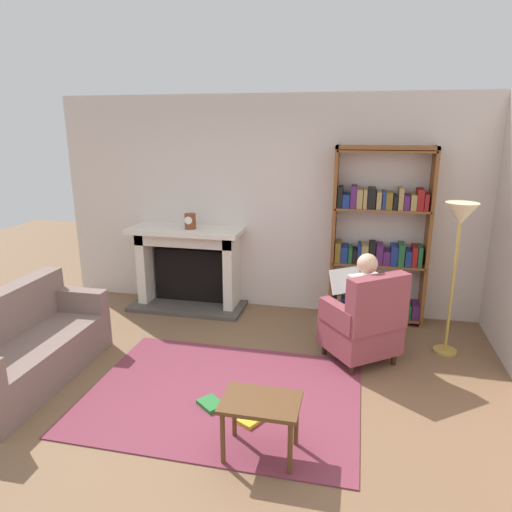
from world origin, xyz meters
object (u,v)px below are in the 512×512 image
armchair_reading (365,323)px  seated_reader (358,301)px  floor_lamp (460,228)px  bookshelf (379,242)px  mantel_clock (190,221)px  side_table (261,409)px  fireplace (189,264)px  sofa_floral (24,349)px

armchair_reading → seated_reader: seated_reader is taller
armchair_reading → floor_lamp: bearing=168.1°
bookshelf → floor_lamp: bookshelf is taller
mantel_clock → seated_reader: bearing=-23.5°
bookshelf → side_table: 2.92m
fireplace → side_table: size_ratio=2.66×
fireplace → floor_lamp: size_ratio=0.93×
floor_lamp → mantel_clock: bearing=168.9°
seated_reader → bookshelf: bearing=-138.5°
fireplace → side_table: bearing=-60.2°
fireplace → sofa_floral: fireplace is taller
seated_reader → sofa_floral: 3.24m
armchair_reading → sofa_floral: 3.26m
sofa_floral → mantel_clock: bearing=-24.6°
armchair_reading → seated_reader: (-0.07, 0.09, 0.20)m
armchair_reading → seated_reader: bearing=-90.0°
mantel_clock → floor_lamp: 3.11m
fireplace → seated_reader: (2.19, -1.02, 0.05)m
side_table → bookshelf: bearing=72.6°
bookshelf → armchair_reading: bookshelf is taller
fireplace → armchair_reading: size_ratio=1.54×
fireplace → seated_reader: seated_reader is taller
seated_reader → side_table: 1.81m
mantel_clock → bookshelf: bookshelf is taller
mantel_clock → armchair_reading: size_ratio=0.20×
bookshelf → seated_reader: bookshelf is taller
armchair_reading → floor_lamp: (0.86, 0.41, 0.93)m
fireplace → armchair_reading: (2.26, -1.11, -0.14)m
bookshelf → armchair_reading: bearing=-96.6°
armchair_reading → mantel_clock: bearing=-62.4°
fireplace → sofa_floral: size_ratio=0.87×
armchair_reading → seated_reader: size_ratio=0.85×
fireplace → sofa_floral: 2.32m
bookshelf → armchair_reading: size_ratio=2.17×
mantel_clock → floor_lamp: size_ratio=0.12×
bookshelf → side_table: size_ratio=3.76×
mantel_clock → floor_lamp: bearing=-11.1°
fireplace → armchair_reading: bearing=-26.2°
mantel_clock → floor_lamp: floor_lamp is taller
mantel_clock → armchair_reading: (2.18, -1.01, -0.74)m
bookshelf → side_table: bookshelf is taller
fireplace → bookshelf: bearing=0.8°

